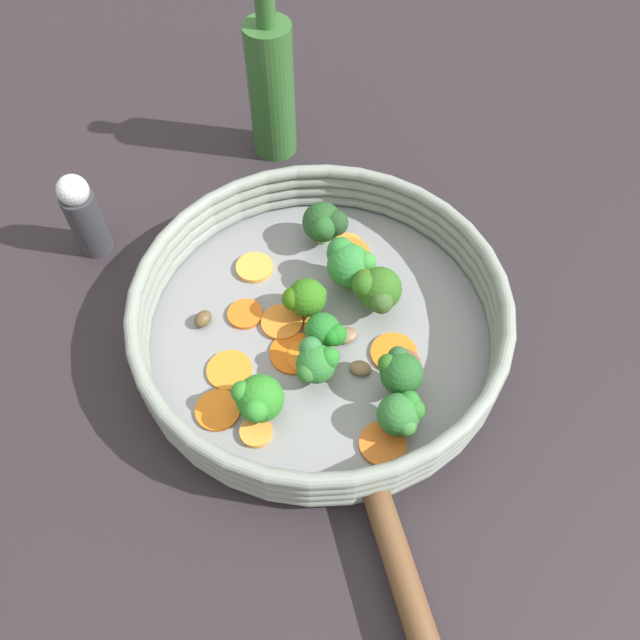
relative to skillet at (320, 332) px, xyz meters
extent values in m
plane|color=black|center=(0.00, 0.00, -0.01)|extent=(4.00, 4.00, 0.00)
cylinder|color=gray|center=(0.00, 0.00, 0.00)|extent=(0.35, 0.35, 0.01)
torus|color=gray|center=(0.00, 0.00, 0.01)|extent=(0.36, 0.36, 0.01)
torus|color=gray|center=(0.00, 0.00, 0.03)|extent=(0.36, 0.36, 0.01)
torus|color=gray|center=(0.00, 0.00, 0.04)|extent=(0.36, 0.36, 0.01)
torus|color=gray|center=(0.00, 0.00, 0.05)|extent=(0.36, 0.36, 0.01)
cylinder|color=brown|center=(-0.03, 0.25, 0.02)|extent=(0.04, 0.16, 0.02)
sphere|color=gray|center=(0.03, 0.17, 0.01)|extent=(0.01, 0.01, 0.01)
sphere|color=gray|center=(-0.06, 0.16, 0.01)|extent=(0.01, 0.01, 0.01)
cylinder|color=orange|center=(0.04, -0.01, 0.01)|extent=(0.05, 0.05, 0.01)
cylinder|color=orange|center=(-0.04, 0.13, 0.01)|extent=(0.05, 0.05, 0.00)
cylinder|color=#EC9A3B|center=(0.06, -0.09, 0.01)|extent=(0.05, 0.05, 0.01)
cylinder|color=orange|center=(-0.07, 0.04, 0.01)|extent=(0.05, 0.05, 0.00)
cylinder|color=orange|center=(0.09, 0.04, 0.01)|extent=(0.06, 0.06, 0.00)
cylinder|color=#DE5E11|center=(0.03, 0.03, 0.01)|extent=(0.06, 0.06, 0.00)
cylinder|color=orange|center=(-0.05, -0.10, 0.01)|extent=(0.04, 0.04, 0.00)
cylinder|color=orange|center=(0.07, -0.03, 0.01)|extent=(0.04, 0.04, 0.00)
cylinder|color=orange|center=(0.11, 0.08, 0.01)|extent=(0.06, 0.06, 0.00)
cylinder|color=orange|center=(0.00, 0.00, 0.01)|extent=(0.04, 0.04, 0.00)
cylinder|color=orange|center=(-0.05, -0.09, 0.01)|extent=(0.05, 0.05, 0.01)
cylinder|color=#F49639|center=(0.07, 0.10, 0.01)|extent=(0.04, 0.04, 0.01)
cylinder|color=orange|center=(0.02, 0.03, 0.01)|extent=(0.05, 0.05, 0.01)
cylinder|color=#789B5E|center=(-0.02, -0.11, 0.02)|extent=(0.01, 0.01, 0.02)
sphere|color=#1E471E|center=(-0.02, -0.11, 0.04)|extent=(0.04, 0.04, 0.04)
sphere|color=#215121|center=(-0.02, -0.10, 0.04)|extent=(0.03, 0.03, 0.03)
sphere|color=#1D3D1D|center=(-0.03, -0.11, 0.04)|extent=(0.03, 0.03, 0.03)
cylinder|color=#6B8553|center=(0.01, -0.02, 0.01)|extent=(0.02, 0.02, 0.02)
sphere|color=#2B6615|center=(0.01, -0.02, 0.03)|extent=(0.04, 0.04, 0.04)
sphere|color=#31610E|center=(0.02, -0.02, 0.04)|extent=(0.02, 0.02, 0.02)
sphere|color=#2D671A|center=(0.00, -0.02, 0.04)|extent=(0.02, 0.02, 0.02)
cylinder|color=#7FAF6E|center=(-0.06, 0.08, 0.02)|extent=(0.01, 0.01, 0.02)
sphere|color=#205522|center=(-0.06, 0.08, 0.04)|extent=(0.04, 0.04, 0.04)
sphere|color=#285F1A|center=(-0.05, 0.07, 0.05)|extent=(0.02, 0.02, 0.02)
sphere|color=#255329|center=(-0.06, 0.07, 0.05)|extent=(0.02, 0.02, 0.02)
cylinder|color=#698E4B|center=(-0.04, -0.05, 0.02)|extent=(0.01, 0.01, 0.02)
sphere|color=#2A7631|center=(-0.04, -0.05, 0.04)|extent=(0.05, 0.05, 0.05)
sphere|color=#317F30|center=(-0.05, -0.05, 0.05)|extent=(0.02, 0.02, 0.02)
sphere|color=#286E2C|center=(-0.03, -0.06, 0.05)|extent=(0.03, 0.03, 0.03)
cylinder|color=#7EB669|center=(-0.06, -0.02, 0.01)|extent=(0.01, 0.01, 0.02)
sphere|color=#2B5C1A|center=(-0.06, -0.02, 0.04)|extent=(0.04, 0.04, 0.04)
sphere|color=#335322|center=(-0.06, 0.00, 0.04)|extent=(0.02, 0.02, 0.02)
sphere|color=#345616|center=(-0.05, -0.02, 0.04)|extent=(0.02, 0.02, 0.02)
sphere|color=#2A5D18|center=(-0.05, -0.02, 0.05)|extent=(0.03, 0.03, 0.03)
cylinder|color=#76A353|center=(0.01, 0.05, 0.01)|extent=(0.01, 0.01, 0.02)
sphere|color=#296E2D|center=(0.01, 0.05, 0.03)|extent=(0.04, 0.04, 0.04)
sphere|color=#2E6929|center=(0.02, 0.06, 0.03)|extent=(0.02, 0.02, 0.02)
sphere|color=#296934|center=(0.02, 0.04, 0.04)|extent=(0.02, 0.02, 0.02)
sphere|color=#237424|center=(0.00, 0.06, 0.04)|extent=(0.02, 0.02, 0.02)
cylinder|color=#8BB564|center=(0.00, 0.02, 0.01)|extent=(0.02, 0.02, 0.01)
sphere|color=#216725|center=(0.00, 0.02, 0.03)|extent=(0.03, 0.03, 0.03)
sphere|color=#1A701D|center=(-0.01, 0.03, 0.03)|extent=(0.02, 0.02, 0.02)
sphere|color=#1C6B1D|center=(-0.01, 0.03, 0.03)|extent=(0.02, 0.02, 0.02)
cylinder|color=#7AB06C|center=(-0.05, 0.12, 0.01)|extent=(0.01, 0.01, 0.02)
sphere|color=#2B6A2E|center=(-0.05, 0.12, 0.03)|extent=(0.04, 0.04, 0.04)
sphere|color=#296A24|center=(-0.06, 0.12, 0.04)|extent=(0.02, 0.02, 0.02)
sphere|color=#34742F|center=(-0.06, 0.13, 0.03)|extent=(0.02, 0.02, 0.02)
sphere|color=#226D25|center=(-0.06, 0.11, 0.04)|extent=(0.02, 0.02, 0.02)
cylinder|color=#81AC66|center=(0.07, 0.08, 0.01)|extent=(0.01, 0.01, 0.02)
sphere|color=#297922|center=(0.07, 0.08, 0.03)|extent=(0.04, 0.04, 0.04)
sphere|color=#2B7D27|center=(0.07, 0.10, 0.04)|extent=(0.02, 0.02, 0.02)
sphere|color=#2A7826|center=(0.08, 0.08, 0.04)|extent=(0.02, 0.02, 0.02)
ellipsoid|color=brown|center=(-0.02, 0.02, 0.01)|extent=(0.03, 0.02, 0.01)
ellipsoid|color=brown|center=(0.11, -0.02, 0.01)|extent=(0.02, 0.03, 0.01)
ellipsoid|color=brown|center=(-0.08, 0.05, 0.01)|extent=(0.04, 0.04, 0.01)
ellipsoid|color=olive|center=(-0.03, 0.05, 0.01)|extent=(0.02, 0.02, 0.01)
cylinder|color=#333338|center=(0.23, -0.15, 0.03)|extent=(0.04, 0.04, 0.08)
sphere|color=silver|center=(0.23, -0.15, 0.08)|extent=(0.03, 0.03, 0.03)
cylinder|color=#2D5B28|center=(0.01, -0.29, 0.08)|extent=(0.05, 0.05, 0.16)
cylinder|color=#2D5B28|center=(0.01, -0.29, 0.18)|extent=(0.02, 0.02, 0.04)
camera|label=1|loc=(0.05, 0.34, 0.53)|focal=35.00mm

